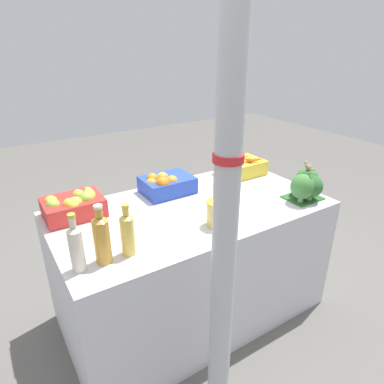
# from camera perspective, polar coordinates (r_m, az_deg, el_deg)

# --- Properties ---
(ground_plane) EXTENTS (10.00, 10.00, 0.00)m
(ground_plane) POSITION_cam_1_polar(r_m,az_deg,el_deg) (2.52, 0.00, -18.86)
(ground_plane) COLOR #605E59
(market_table) EXTENTS (1.64, 0.88, 0.79)m
(market_table) POSITION_cam_1_polar(r_m,az_deg,el_deg) (2.27, 0.00, -11.52)
(market_table) COLOR silver
(market_table) RESTS_ON ground_plane
(support_pole) EXTENTS (0.11, 0.11, 2.46)m
(support_pole) POSITION_cam_1_polar(r_m,az_deg,el_deg) (1.22, 5.82, 0.42)
(support_pole) COLOR #B7BABF
(support_pole) RESTS_ON ground_plane
(apple_crate) EXTENTS (0.32, 0.24, 0.14)m
(apple_crate) POSITION_cam_1_polar(r_m,az_deg,el_deg) (2.05, -18.98, -1.97)
(apple_crate) COLOR red
(apple_crate) RESTS_ON market_table
(orange_crate) EXTENTS (0.32, 0.24, 0.15)m
(orange_crate) POSITION_cam_1_polar(r_m,az_deg,el_deg) (2.23, -4.35, 1.33)
(orange_crate) COLOR #2847B7
(orange_crate) RESTS_ON market_table
(carrot_crate) EXTENTS (0.32, 0.25, 0.14)m
(carrot_crate) POSITION_cam_1_polar(r_m,az_deg,el_deg) (2.57, 8.19, 4.22)
(carrot_crate) COLOR gold
(carrot_crate) RESTS_ON market_table
(broccoli_pile) EXTENTS (0.27, 0.22, 0.19)m
(broccoli_pile) POSITION_cam_1_polar(r_m,az_deg,el_deg) (2.25, 18.41, 1.16)
(broccoli_pile) COLOR #2D602D
(broccoli_pile) RESTS_ON market_table
(juice_bottle_cloudy) EXTENTS (0.06, 0.06, 0.28)m
(juice_bottle_cloudy) POSITION_cam_1_polar(r_m,az_deg,el_deg) (1.55, -18.73, -8.69)
(juice_bottle_cloudy) COLOR beige
(juice_bottle_cloudy) RESTS_ON market_table
(juice_bottle_amber) EXTENTS (0.07, 0.07, 0.29)m
(juice_bottle_amber) POSITION_cam_1_polar(r_m,az_deg,el_deg) (1.57, -14.80, -7.47)
(juice_bottle_amber) COLOR gold
(juice_bottle_amber) RESTS_ON market_table
(juice_bottle_golden) EXTENTS (0.07, 0.07, 0.26)m
(juice_bottle_golden) POSITION_cam_1_polar(r_m,az_deg,el_deg) (1.61, -10.70, -6.76)
(juice_bottle_golden) COLOR gold
(juice_bottle_golden) RESTS_ON market_table
(pickle_jar) EXTENTS (0.12, 0.12, 0.14)m
(pickle_jar) POSITION_cam_1_polar(r_m,az_deg,el_deg) (1.85, 4.33, -3.53)
(pickle_jar) COLOR #DBBC56
(pickle_jar) RESTS_ON market_table
(sparrow_bird) EXTENTS (0.07, 0.13, 0.05)m
(sparrow_bird) POSITION_cam_1_polar(r_m,az_deg,el_deg) (2.21, 18.80, 4.04)
(sparrow_bird) COLOR #4C3D2D
(sparrow_bird) RESTS_ON broccoli_pile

